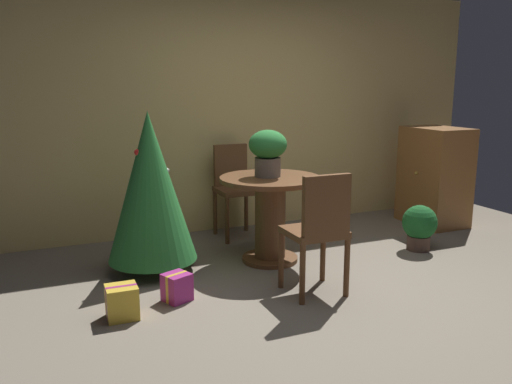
% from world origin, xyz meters
% --- Properties ---
extents(ground_plane, '(6.60, 6.60, 0.00)m').
position_xyz_m(ground_plane, '(0.00, 0.00, 0.00)').
color(ground_plane, '#756B5B').
extents(back_wall_panel, '(6.00, 0.10, 2.60)m').
position_xyz_m(back_wall_panel, '(0.00, 2.20, 1.30)').
color(back_wall_panel, tan).
rests_on(back_wall_panel, ground_plane).
extents(round_dining_table, '(0.90, 0.90, 0.78)m').
position_xyz_m(round_dining_table, '(-0.17, 0.96, 0.48)').
color(round_dining_table, brown).
rests_on(round_dining_table, ground_plane).
extents(flower_vase, '(0.34, 0.34, 0.41)m').
position_xyz_m(flower_vase, '(-0.18, 0.99, 1.02)').
color(flower_vase, '#665B51').
rests_on(flower_vase, round_dining_table).
extents(wooden_chair_far, '(0.40, 0.42, 0.96)m').
position_xyz_m(wooden_chair_far, '(-0.17, 1.86, 0.55)').
color(wooden_chair_far, brown).
rests_on(wooden_chair_far, ground_plane).
extents(wooden_chair_near, '(0.42, 0.40, 0.95)m').
position_xyz_m(wooden_chair_near, '(-0.17, 0.09, 0.54)').
color(wooden_chair_near, brown).
rests_on(wooden_chair_near, ground_plane).
extents(holiday_tree, '(0.75, 0.75, 1.37)m').
position_xyz_m(holiday_tree, '(-1.20, 1.12, 0.74)').
color(holiday_tree, brown).
rests_on(holiday_tree, ground_plane).
extents(gift_box_purple, '(0.23, 0.23, 0.21)m').
position_xyz_m(gift_box_purple, '(-1.18, 0.42, 0.10)').
color(gift_box_purple, '#9E287A').
rests_on(gift_box_purple, ground_plane).
extents(gift_box_gold, '(0.22, 0.20, 0.23)m').
position_xyz_m(gift_box_gold, '(-1.61, 0.28, 0.12)').
color(gift_box_gold, gold).
rests_on(gift_box_gold, ground_plane).
extents(wooden_cabinet, '(0.53, 0.72, 1.11)m').
position_xyz_m(wooden_cabinet, '(2.10, 1.40, 0.55)').
color(wooden_cabinet, brown).
rests_on(wooden_cabinet, ground_plane).
extents(potted_plant, '(0.33, 0.33, 0.44)m').
position_xyz_m(potted_plant, '(1.30, 0.68, 0.24)').
color(potted_plant, '#4C382D').
rests_on(potted_plant, ground_plane).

